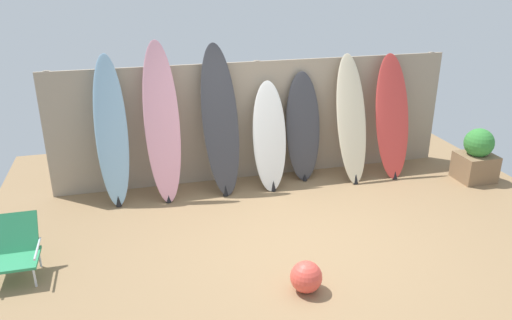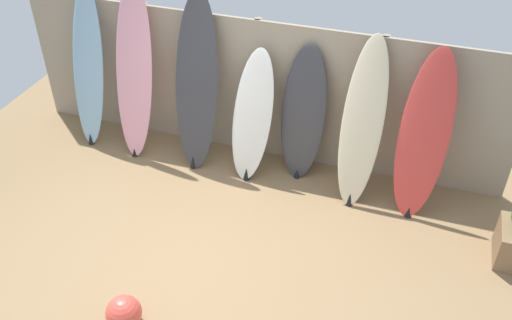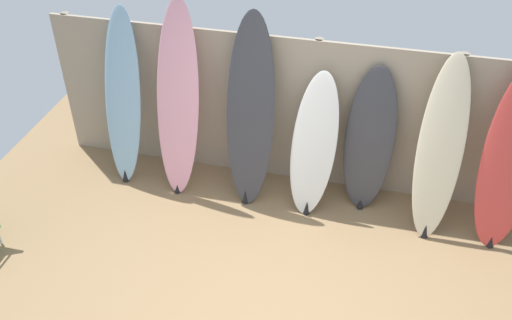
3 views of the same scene
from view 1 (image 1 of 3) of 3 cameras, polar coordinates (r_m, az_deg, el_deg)
name	(u,v)px [view 1 (image 1 of 3)]	position (r m, az deg, el deg)	size (l,w,h in m)	color
ground	(299,238)	(6.19, 4.98, -8.87)	(7.68, 7.68, 0.00)	#8E704C
fence_back	(257,120)	(7.59, 0.16, 4.54)	(6.08, 0.11, 1.80)	gray
surfboard_skyblue_0	(111,132)	(7.01, -16.20, 3.05)	(0.43, 0.57, 2.03)	#8CB7D6
surfboard_pink_1	(162,124)	(6.95, -10.69, 4.08)	(0.49, 0.61, 2.18)	pink
surfboard_charcoal_2	(220,122)	(7.07, -4.09, 4.39)	(0.58, 0.67, 2.11)	#38383D
surfboard_white_3	(269,137)	(7.28, 1.55, 2.59)	(0.55, 0.62, 1.55)	white
surfboard_charcoal_4	(303,127)	(7.58, 5.40, 3.72)	(0.54, 0.40, 1.64)	#38383D
surfboard_cream_5	(351,120)	(7.66, 10.85, 4.53)	(0.47, 0.72, 1.88)	beige
surfboard_red_6	(392,117)	(7.95, 15.30, 4.72)	(0.58, 0.66, 1.86)	#D13D38
beach_chair	(15,248)	(5.95, -25.84, -9.02)	(0.50, 0.58, 0.63)	silver
planter_box	(477,156)	(8.31, 23.91, 0.39)	(0.53, 0.49, 0.82)	#846647
beach_ball	(306,277)	(5.23, 5.76, -13.15)	(0.33, 0.33, 0.33)	#E54C3F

